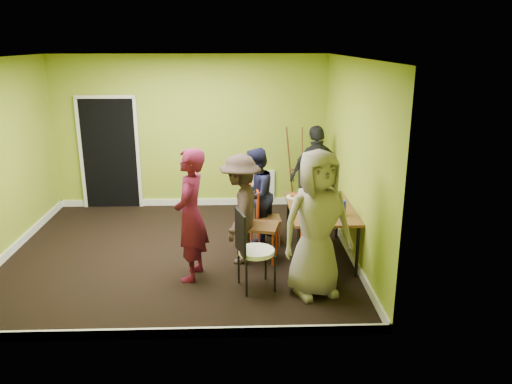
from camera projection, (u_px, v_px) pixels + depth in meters
ground at (181, 252)px, 7.41m from camera, size 5.00×5.00×0.00m
room_walls at (176, 188)px, 7.17m from camera, size 5.04×4.54×2.82m
dining_table at (320, 211)px, 7.11m from camera, size 0.90×1.50×0.75m
chair_left_far at (264, 214)px, 7.60m from camera, size 0.38×0.38×0.87m
chair_left_near at (256, 219)px, 7.04m from camera, size 0.54×0.53×1.08m
chair_back_end at (312, 185)px, 8.38m from camera, size 0.49×0.55×0.99m
chair_front_end at (315, 249)px, 6.27m from camera, size 0.44×0.45×0.91m
chair_bentwood at (251, 246)px, 6.18m from camera, size 0.51×0.49×1.05m
easel at (301, 168)px, 9.19m from camera, size 0.62×0.59×1.56m
plate_near_left at (295, 197)px, 7.53m from camera, size 0.26×0.26×0.01m
plate_near_right at (310, 215)px, 6.76m from camera, size 0.25×0.25×0.01m
plate_far_back at (319, 194)px, 7.69m from camera, size 0.26×0.26×0.01m
plate_far_front at (324, 219)px, 6.59m from camera, size 0.26×0.26×0.01m
plate_wall_back at (332, 203)px, 7.26m from camera, size 0.25×0.25×0.01m
plate_wall_front at (338, 210)px, 6.94m from camera, size 0.23×0.23×0.01m
thermos at (317, 199)px, 7.10m from camera, size 0.08×0.08×0.22m
blue_bottle at (343, 208)px, 6.73m from camera, size 0.08×0.08×0.21m
orange_bottle at (314, 202)px, 7.21m from camera, size 0.04×0.04×0.08m
glass_mid at (311, 199)px, 7.27m from camera, size 0.07×0.07×0.11m
glass_back at (327, 196)px, 7.42m from camera, size 0.07×0.07×0.09m
glass_front at (329, 213)px, 6.70m from camera, size 0.07×0.07×0.09m
cup_a at (314, 210)px, 6.84m from camera, size 0.12×0.12×0.09m
cup_b at (336, 203)px, 7.13m from camera, size 0.09×0.09×0.08m
person_standing at (191, 215)px, 6.40m from camera, size 0.53×0.70×1.74m
person_left_far at (255, 195)px, 7.66m from camera, size 0.81×0.89×1.48m
person_left_near at (241, 209)px, 6.92m from camera, size 0.77×1.10×1.55m
person_back_end at (316, 175)px, 8.45m from camera, size 1.07×0.74×1.68m
person_front_end at (317, 224)px, 5.98m from camera, size 1.02×0.81×1.83m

